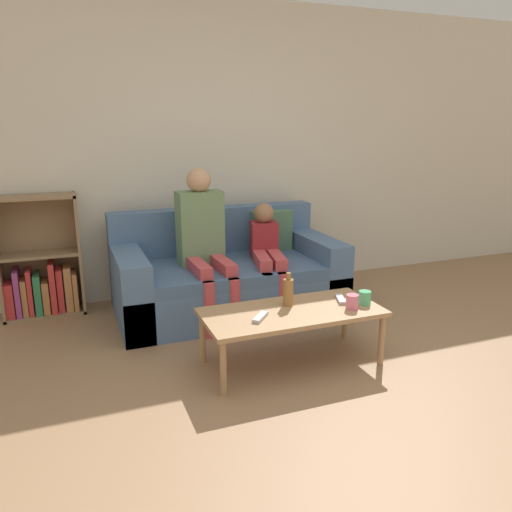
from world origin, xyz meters
TOP-DOWN VIEW (x-y plane):
  - ground_plane at (0.00, 0.00)m, footprint 22.00×22.00m
  - wall_back at (0.00, 2.57)m, footprint 12.00×0.06m
  - couch at (-0.08, 1.96)m, footprint 1.83×0.97m
  - bookshelf at (-1.54, 2.41)m, footprint 0.63×0.28m
  - coffee_table at (0.00, 0.84)m, footprint 1.16×0.54m
  - person_adult at (-0.30, 1.87)m, footprint 0.36×0.66m
  - person_child at (0.22, 1.80)m, footprint 0.35×0.68m
  - cup_near at (0.37, 0.72)m, footprint 0.08×0.08m
  - cup_far at (0.50, 0.77)m, footprint 0.08×0.08m
  - tv_remote_0 at (-0.24, 0.78)m, footprint 0.15×0.16m
  - tv_remote_1 at (0.38, 0.88)m, footprint 0.10×0.18m
  - bottle at (0.01, 0.93)m, footprint 0.07×0.07m

SIDE VIEW (x-z plane):
  - ground_plane at x=0.00m, z-range 0.00..0.00m
  - couch at x=-0.08m, z-range -0.14..0.69m
  - coffee_table at x=0.00m, z-range 0.15..0.53m
  - bookshelf at x=-1.54m, z-range -0.13..0.86m
  - tv_remote_0 at x=-0.24m, z-range 0.37..0.40m
  - tv_remote_1 at x=0.38m, z-range 0.37..0.40m
  - cup_far at x=0.50m, z-range 0.37..0.47m
  - cup_near at x=0.37m, z-range 0.37..0.47m
  - bottle at x=0.01m, z-range 0.36..0.58m
  - person_child at x=0.22m, z-range 0.07..0.96m
  - person_adult at x=-0.30m, z-range 0.08..1.29m
  - wall_back at x=0.00m, z-range 0.00..2.60m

